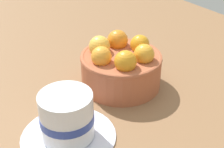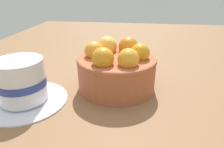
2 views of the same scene
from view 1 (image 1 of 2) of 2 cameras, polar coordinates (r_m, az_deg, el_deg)
name	(u,v)px [view 1 (image 1 of 2)]	position (r cm, az deg, el deg)	size (l,w,h in cm)	color
ground_plane	(121,91)	(68.01, 1.54, -3.09)	(155.46, 100.93, 3.56)	brown
terracotta_bowl	(121,65)	(64.69, 1.59, 1.54)	(16.34, 16.34, 10.12)	#AD5938
coffee_cup	(67,119)	(52.31, -7.98, -8.00)	(15.73, 15.73, 8.41)	white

